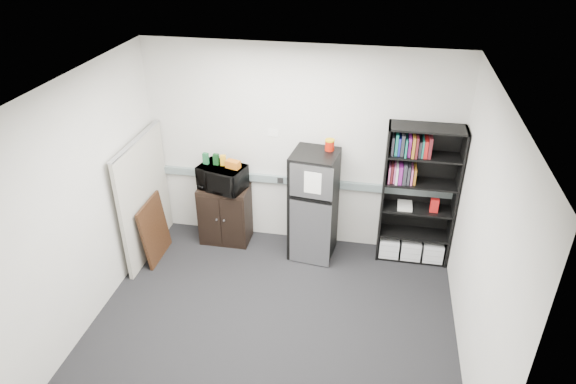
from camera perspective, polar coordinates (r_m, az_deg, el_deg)
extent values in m
plane|color=black|center=(5.92, -1.68, -14.39)|extent=(4.00, 4.00, 0.00)
cube|color=silver|center=(6.59, 1.35, 4.77)|extent=(4.00, 0.02, 2.70)
cube|color=silver|center=(5.10, 20.72, -5.38)|extent=(0.02, 3.50, 2.70)
cube|color=silver|center=(5.80, -21.59, -1.14)|extent=(0.02, 3.50, 2.70)
cube|color=white|center=(4.50, -2.19, 11.26)|extent=(4.00, 3.50, 0.02)
cube|color=gray|center=(6.77, 1.26, 1.20)|extent=(3.92, 0.05, 0.10)
cube|color=white|center=(6.57, -1.67, 6.57)|extent=(0.14, 0.00, 0.10)
cube|color=black|center=(6.55, 10.49, -0.11)|extent=(0.02, 0.34, 1.85)
cube|color=black|center=(6.63, 18.05, -0.79)|extent=(0.02, 0.34, 1.85)
cube|color=black|center=(6.72, 14.25, 0.22)|extent=(0.90, 0.02, 1.85)
cube|color=black|center=(6.18, 15.33, 6.89)|extent=(0.90, 0.34, 0.02)
cube|color=black|center=(7.06, 13.40, -6.84)|extent=(0.85, 0.32, 0.03)
cube|color=black|center=(6.86, 13.73, -4.48)|extent=(0.85, 0.32, 0.03)
cube|color=black|center=(6.67, 14.10, -1.83)|extent=(0.85, 0.32, 0.02)
cube|color=black|center=(6.49, 14.49, 0.96)|extent=(0.85, 0.32, 0.02)
cube|color=black|center=(6.32, 14.91, 3.91)|extent=(0.85, 0.32, 0.02)
cube|color=silver|center=(6.95, 11.18, -5.77)|extent=(0.25, 0.30, 0.25)
cube|color=silver|center=(6.97, 13.49, -5.97)|extent=(0.25, 0.30, 0.25)
cube|color=silver|center=(7.00, 15.78, -6.15)|extent=(0.25, 0.30, 0.25)
cube|color=#A6A294|center=(6.82, -15.61, -0.69)|extent=(0.05, 1.30, 1.60)
cube|color=#B2B2B7|center=(6.47, -16.57, 5.53)|extent=(0.06, 1.30, 0.02)
cube|color=black|center=(7.04, -6.98, -2.43)|extent=(0.66, 0.41, 0.82)
cube|color=black|center=(6.92, -8.73, -3.20)|extent=(0.30, 0.01, 0.72)
cube|color=black|center=(6.83, -6.22, -3.48)|extent=(0.30, 0.01, 0.72)
cylinder|color=#B2B2B7|center=(6.85, -7.94, -3.07)|extent=(0.02, 0.02, 0.02)
cylinder|color=#B2B2B7|center=(6.82, -7.14, -3.16)|extent=(0.02, 0.02, 0.02)
imported|color=black|center=(6.74, -7.32, 1.62)|extent=(0.67, 0.53, 0.32)
cube|color=#18562F|center=(6.73, -9.13, 3.70)|extent=(0.08, 0.06, 0.15)
cube|color=black|center=(6.68, -7.99, 3.61)|extent=(0.08, 0.06, 0.15)
cube|color=gold|center=(6.66, -7.22, 3.51)|extent=(0.08, 0.06, 0.14)
cube|color=#C66413|center=(6.58, -6.13, 3.08)|extent=(0.20, 0.15, 0.10)
cube|color=black|center=(6.58, 2.85, -1.52)|extent=(0.61, 0.61, 1.44)
cube|color=#ADAEB2|center=(6.09, 2.59, 1.08)|extent=(0.52, 0.08, 0.43)
cube|color=#ADAEB2|center=(6.47, 2.44, -4.67)|extent=(0.52, 0.08, 0.92)
cube|color=black|center=(6.20, 2.52, -0.97)|extent=(0.52, 0.07, 0.03)
cube|color=white|center=(6.07, 2.75, 1.00)|extent=(0.21, 0.03, 0.28)
cube|color=black|center=(6.23, 3.02, 4.25)|extent=(0.61, 0.61, 0.02)
cylinder|color=#A91707|center=(6.29, 4.65, 5.25)|extent=(0.11, 0.11, 0.14)
cylinder|color=gold|center=(6.26, 4.68, 5.92)|extent=(0.12, 0.12, 0.02)
cube|color=black|center=(6.88, -14.62, -4.09)|extent=(0.13, 0.64, 0.82)
cube|color=beige|center=(6.87, -14.46, -4.11)|extent=(0.09, 0.54, 0.69)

